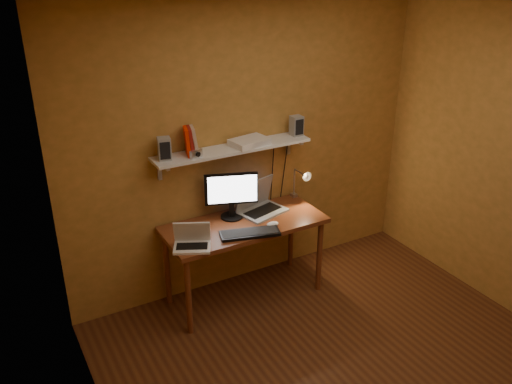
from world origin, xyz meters
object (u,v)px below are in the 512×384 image
monitor (231,193)px  netbook (192,240)px  wall_shelf (233,149)px  router (249,142)px  mouse (273,224)px  desk_lamp (301,180)px  laptop (259,203)px  speaker_left (164,149)px  desk (244,231)px  speaker_right (296,126)px  keyboard (250,233)px  shelf_camera (196,154)px

monitor → netbook: monitor is taller
wall_shelf → router: (0.15, -0.01, 0.04)m
netbook → mouse: size_ratio=3.20×
monitor → mouse: bearing=-34.9°
desk_lamp → mouse: bearing=-147.9°
monitor → laptop: (0.27, -0.01, -0.16)m
monitor → speaker_left: speaker_left is taller
desk → mouse: size_ratio=12.84×
desk_lamp → router: 0.68m
laptop → speaker_right: 0.77m
laptop → netbook: size_ratio=1.31×
monitor → router: 0.47m
wall_shelf → netbook: (-0.55, -0.35, -0.55)m
desk → speaker_right: size_ratio=7.94×
keyboard → mouse: (0.24, 0.04, 0.01)m
desk → laptop: size_ratio=3.06×
laptop → desk_lamp: 0.46m
speaker_left → shelf_camera: 0.25m
mouse → laptop: bearing=82.4°
desk → speaker_right: (0.64, 0.20, 0.80)m
laptop → mouse: (-0.04, -0.31, -0.06)m
wall_shelf → desk_lamp: bearing=-5.9°
laptop → monitor: bearing=163.6°
desk → router: (0.15, 0.18, 0.74)m
speaker_left → shelf_camera: speaker_left is taller
keyboard → speaker_right: (0.70, 0.42, 0.70)m
monitor → router: bearing=31.1°
keyboard → shelf_camera: (-0.30, 0.33, 0.65)m
wall_shelf → speaker_left: (-0.60, 0.01, 0.11)m
monitor → desk_lamp: size_ratio=1.17×
keyboard → desk: bearing=89.9°
desk → shelf_camera: (-0.37, 0.12, 0.74)m
laptop → desk: bearing=-163.6°
mouse → desk_lamp: size_ratio=0.29×
netbook → mouse: 0.73m
desk → laptop: bearing=31.4°
desk_lamp → speaker_left: bearing=176.4°
speaker_left → router: speaker_left is taller
desk → desk_lamp: bearing=10.8°
laptop → keyboard: laptop is taller
speaker_right → monitor: bearing=-173.9°
wall_shelf → laptop: wall_shelf is taller
desk → router: bearing=50.0°
netbook → keyboard: netbook is taller
netbook → shelf_camera: 0.69m
desk_lamp → speaker_left: 1.36m
speaker_left → laptop: bearing=8.2°
desk_lamp → speaker_left: (-1.26, 0.08, 0.51)m
wall_shelf → speaker_left: speaker_left is taller
wall_shelf → mouse: wall_shelf is taller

